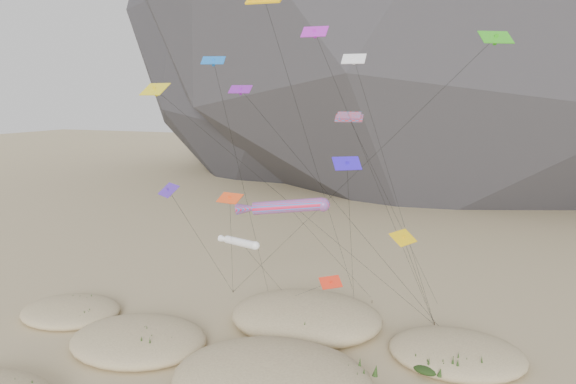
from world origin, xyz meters
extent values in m
ellipsoid|color=#2B2B30|center=(-37.00, 123.00, 44.00)|extent=(136.20, 127.83, 116.00)
ellipsoid|color=#CCB789|center=(-12.17, 7.51, 0.55)|extent=(12.27, 10.43, 2.42)
ellipsoid|color=#CCB789|center=(1.71, 4.72, 0.85)|extent=(15.27, 12.98, 3.79)
ellipsoid|color=#CCB789|center=(-0.21, 17.38, 0.75)|extent=(14.67, 12.47, 3.31)
ellipsoid|color=#CCB789|center=(13.84, 15.25, 0.52)|extent=(11.19, 9.52, 2.32)
ellipsoid|color=#CCB789|center=(-22.68, 10.71, 0.43)|extent=(10.13, 8.61, 1.93)
ellipsoid|color=black|center=(-11.16, 6.71, 0.80)|extent=(2.89, 2.47, 0.87)
ellipsoid|color=black|center=(-9.18, 7.86, 0.70)|extent=(2.37, 2.03, 0.71)
ellipsoid|color=black|center=(1.60, 4.41, 1.10)|extent=(3.84, 3.28, 1.15)
ellipsoid|color=black|center=(7.02, 6.81, 1.00)|extent=(3.08, 2.63, 0.92)
ellipsoid|color=black|center=(-2.58, 16.64, 1.00)|extent=(3.05, 2.61, 0.91)
ellipsoid|color=black|center=(1.38, 14.16, 0.90)|extent=(2.85, 2.44, 0.86)
ellipsoid|color=black|center=(15.09, 12.62, 0.70)|extent=(2.54, 2.17, 0.76)
ellipsoid|color=black|center=(12.13, 11.54, 0.60)|extent=(2.48, 2.12, 0.74)
ellipsoid|color=black|center=(-22.79, 12.20, 0.50)|extent=(2.08, 1.78, 0.62)
ellipsoid|color=black|center=(-19.80, 9.38, 0.40)|extent=(1.73, 1.48, 0.52)
cylinder|color=#3F2D1E|center=(-5.18, 20.47, 0.15)|extent=(0.08, 0.08, 0.30)
cylinder|color=#3F2D1E|center=(2.99, 23.09, 0.15)|extent=(0.08, 0.08, 0.30)
cylinder|color=#3F2D1E|center=(1.37, 21.27, 0.15)|extent=(0.08, 0.08, 0.30)
cylinder|color=#3F2D1E|center=(4.37, 25.10, 0.15)|extent=(0.08, 0.08, 0.30)
cylinder|color=#3F2D1E|center=(12.73, 19.29, 0.15)|extent=(0.08, 0.08, 0.30)
cylinder|color=#3F2D1E|center=(-4.55, 22.29, 0.15)|extent=(0.08, 0.08, 0.30)
cylinder|color=#3F2D1E|center=(11.23, 21.69, 0.15)|extent=(0.08, 0.08, 0.30)
cylinder|color=#3F2D1E|center=(-10.73, 22.54, 0.15)|extent=(0.08, 0.08, 0.30)
cylinder|color=#FF1A42|center=(-0.52, 13.46, 12.20)|extent=(6.27, 2.29, 1.75)
sphere|color=#FF1A42|center=(2.47, 14.05, 12.44)|extent=(1.17, 1.17, 1.17)
cone|color=#FF1A42|center=(-3.81, 12.81, 11.89)|extent=(2.68, 1.48, 1.25)
cylinder|color=black|center=(1.63, 20.12, 6.10)|extent=(4.33, 13.35, 12.22)
cylinder|color=white|center=(-4.58, 12.48, 8.83)|extent=(4.18, 2.71, 1.00)
sphere|color=white|center=(-2.67, 11.43, 9.01)|extent=(0.73, 0.73, 0.73)
cone|color=white|center=(-6.68, 13.62, 8.61)|extent=(1.86, 1.40, 0.75)
cylinder|color=black|center=(-4.18, 17.49, 4.42)|extent=(0.83, 10.04, 8.85)
cylinder|color=black|center=(-0.15, 19.91, 14.49)|extent=(2.96, 17.25, 28.98)
cube|color=#FF1F1A|center=(4.26, 15.27, 19.71)|extent=(2.42, 1.30, 0.64)
cube|color=#FF1F1A|center=(4.26, 15.27, 19.92)|extent=(2.05, 1.04, 0.63)
cylinder|color=black|center=(7.53, 21.39, 9.86)|extent=(6.57, 12.28, 19.73)
cube|color=yellow|center=(-11.69, 10.67, 22.10)|extent=(2.90, 1.96, 1.05)
cube|color=yellow|center=(-11.69, 10.67, 21.95)|extent=(0.39, 0.40, 0.89)
cylinder|color=black|center=(-0.23, 16.18, 11.07)|extent=(22.94, 11.05, 22.07)
cube|color=#EF4716|center=(-2.70, 7.01, 13.87)|extent=(2.06, 1.37, 0.64)
cube|color=#EF4716|center=(-2.70, 7.01, 13.72)|extent=(0.25, 0.20, 0.66)
cylinder|color=black|center=(-6.71, 14.77, 6.96)|extent=(8.06, 15.56, 13.84)
cube|color=yellow|center=(10.09, 9.62, 11.36)|extent=(1.84, 2.41, 0.83)
cube|color=yellow|center=(10.09, 9.62, 11.21)|extent=(0.33, 0.33, 0.74)
cylinder|color=black|center=(10.66, 15.65, 5.70)|extent=(1.17, 12.09, 11.33)
cube|color=white|center=(4.05, 17.15, 24.65)|extent=(2.06, 1.06, 0.88)
cube|color=white|center=(4.05, 17.15, 24.50)|extent=(0.26, 0.32, 0.66)
cylinder|color=black|center=(7.64, 19.42, 12.35)|extent=(7.22, 4.57, 24.61)
cube|color=red|center=(4.84, 8.90, 7.52)|extent=(1.78, 1.77, 0.74)
cube|color=red|center=(4.84, 8.90, 7.37)|extent=(0.33, 0.33, 0.57)
cylinder|color=black|center=(0.15, 15.59, 3.79)|extent=(9.41, 13.41, 7.50)
cube|color=#481EB1|center=(-9.34, 8.72, 13.79)|extent=(2.49, 2.21, 0.94)
cube|color=#481EB1|center=(-9.34, 8.72, 13.64)|extent=(0.40, 0.41, 0.76)
cylinder|color=black|center=(-10.04, 15.63, 6.92)|extent=(1.42, 13.85, 13.76)
cube|color=#2E18D4|center=(6.17, 8.13, 16.80)|extent=(2.17, 1.91, 0.88)
cube|color=#2E18D4|center=(6.17, 8.13, 16.65)|extent=(0.37, 0.39, 0.66)
cylinder|color=black|center=(4.58, 15.61, 8.43)|extent=(3.20, 14.98, 16.77)
cube|color=green|center=(15.59, 10.09, 25.36)|extent=(2.37, 2.00, 0.89)
cube|color=green|center=(15.59, 10.09, 25.21)|extent=(0.37, 0.39, 0.72)
cylinder|color=black|center=(2.43, 16.31, 12.71)|extent=(26.35, 12.48, 25.33)
cube|color=purple|center=(-3.15, 9.96, 22.06)|extent=(1.86, 1.14, 0.65)
cube|color=purple|center=(-3.15, 9.96, 21.91)|extent=(0.23, 0.21, 0.61)
cylinder|color=black|center=(4.79, 14.63, 11.06)|extent=(15.91, 9.36, 22.03)
cube|color=blue|center=(-6.01, 10.83, 24.40)|extent=(2.09, 1.49, 0.70)
cube|color=blue|center=(-6.01, 10.83, 24.25)|extent=(0.27, 0.25, 0.65)
cylinder|color=black|center=(-5.60, 15.65, 12.23)|extent=(0.86, 9.67, 24.36)
cube|color=purple|center=(2.32, 11.94, 26.43)|extent=(2.05, 1.02, 0.89)
cube|color=purple|center=(2.32, 11.94, 26.28)|extent=(0.25, 0.32, 0.67)
cylinder|color=black|center=(6.78, 16.82, 13.24)|extent=(8.95, 9.78, 26.39)
camera|label=1|loc=(17.07, -30.32, 21.62)|focal=35.00mm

